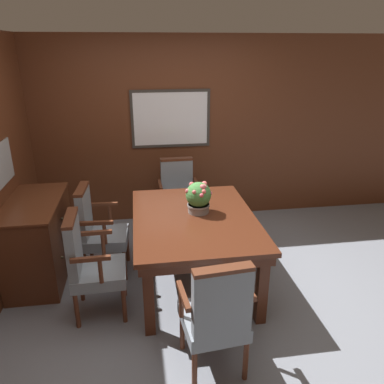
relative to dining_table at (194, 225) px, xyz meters
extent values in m
plane|color=gray|center=(-0.10, -0.28, -0.65)|extent=(14.00, 14.00, 0.00)
cube|color=#5B2D19|center=(-0.10, 1.66, 0.57)|extent=(7.20, 0.06, 2.45)
cube|color=white|center=(-0.06, 1.62, 0.76)|extent=(0.97, 0.01, 0.68)
cube|color=#38332D|center=(-0.06, 1.62, 1.11)|extent=(1.04, 0.02, 0.04)
cube|color=#38332D|center=(-0.06, 1.62, 0.40)|extent=(1.04, 0.02, 0.04)
cube|color=#38332D|center=(-0.56, 1.62, 0.76)|extent=(0.04, 0.02, 0.68)
cube|color=#38332D|center=(0.44, 1.62, 0.76)|extent=(0.03, 0.02, 0.68)
cube|color=#4C2314|center=(-0.49, -0.68, -0.30)|extent=(0.09, 0.09, 0.70)
cube|color=#4C2314|center=(0.49, -0.68, -0.30)|extent=(0.09, 0.09, 0.70)
cube|color=#4C2314|center=(-0.49, 0.68, -0.30)|extent=(0.09, 0.09, 0.70)
cube|color=#4C2314|center=(0.49, 0.68, -0.30)|extent=(0.09, 0.09, 0.70)
cube|color=#4C2314|center=(0.00, 0.00, 0.01)|extent=(1.12, 1.52, 0.09)
cube|color=#4C2314|center=(0.00, 0.00, 0.07)|extent=(1.18, 1.58, 0.04)
cylinder|color=#562B19|center=(-0.21, 0.86, -0.48)|extent=(0.04, 0.04, 0.35)
cylinder|color=#562B19|center=(0.17, 0.87, -0.48)|extent=(0.04, 0.04, 0.35)
cylinder|color=#562B19|center=(-0.23, 1.26, -0.48)|extent=(0.04, 0.04, 0.35)
cylinder|color=#562B19|center=(0.16, 1.27, -0.48)|extent=(0.04, 0.04, 0.35)
cube|color=gray|center=(-0.03, 1.07, -0.25)|extent=(0.46, 0.48, 0.11)
cube|color=gray|center=(-0.03, 1.26, 0.05)|extent=(0.41, 0.09, 0.49)
cube|color=#562B19|center=(-0.03, 1.26, 0.31)|extent=(0.41, 0.10, 0.03)
cylinder|color=#562B19|center=(-0.26, 1.02, -0.08)|extent=(0.04, 0.04, 0.23)
cube|color=#562B19|center=(-0.26, 1.09, 0.04)|extent=(0.05, 0.32, 0.04)
cylinder|color=#562B19|center=(0.20, 1.04, -0.08)|extent=(0.04, 0.04, 0.23)
cube|color=#562B19|center=(0.20, 1.11, 0.04)|extent=(0.05, 0.32, 0.04)
cylinder|color=#562B19|center=(0.15, -0.87, -0.48)|extent=(0.04, 0.04, 0.35)
cylinder|color=#562B19|center=(-0.24, -0.90, -0.48)|extent=(0.04, 0.04, 0.35)
cylinder|color=#562B19|center=(0.18, -1.27, -0.48)|extent=(0.04, 0.04, 0.35)
cylinder|color=#562B19|center=(-0.20, -1.30, -0.48)|extent=(0.04, 0.04, 0.35)
cube|color=gray|center=(-0.03, -1.08, -0.25)|extent=(0.48, 0.50, 0.11)
cube|color=gray|center=(-0.01, -1.28, 0.05)|extent=(0.41, 0.12, 0.49)
cube|color=#562B19|center=(-0.01, -1.28, 0.31)|extent=(0.41, 0.13, 0.03)
cylinder|color=#562B19|center=(0.20, -1.03, -0.08)|extent=(0.04, 0.04, 0.23)
cube|color=#562B19|center=(0.21, -1.10, 0.04)|extent=(0.07, 0.33, 0.04)
cylinder|color=#562B19|center=(-0.26, -1.07, -0.08)|extent=(0.04, 0.04, 0.23)
cube|color=#562B19|center=(-0.25, -1.14, 0.04)|extent=(0.07, 0.33, 0.04)
cylinder|color=#562B19|center=(-0.70, -0.51, -0.48)|extent=(0.04, 0.04, 0.35)
cylinder|color=#562B19|center=(-0.71, -0.13, -0.48)|extent=(0.04, 0.04, 0.35)
cylinder|color=#562B19|center=(-1.10, -0.52, -0.48)|extent=(0.04, 0.04, 0.35)
cylinder|color=#562B19|center=(-1.11, -0.14, -0.48)|extent=(0.04, 0.04, 0.35)
cube|color=gray|center=(-0.91, -0.33, -0.25)|extent=(0.47, 0.45, 0.11)
cube|color=gray|center=(-1.10, -0.33, 0.05)|extent=(0.09, 0.41, 0.49)
cube|color=#562B19|center=(-1.10, -0.33, 0.31)|extent=(0.10, 0.41, 0.03)
cylinder|color=#562B19|center=(-0.87, -0.56, -0.08)|extent=(0.04, 0.04, 0.23)
cube|color=#562B19|center=(-0.94, -0.56, 0.04)|extent=(0.32, 0.04, 0.04)
cylinder|color=#562B19|center=(-0.88, -0.10, -0.08)|extent=(0.04, 0.04, 0.23)
cube|color=#562B19|center=(-0.95, -0.10, 0.04)|extent=(0.32, 0.04, 0.04)
cylinder|color=#562B19|center=(-0.71, 0.14, -0.48)|extent=(0.04, 0.04, 0.35)
cylinder|color=#562B19|center=(-0.69, 0.52, -0.48)|extent=(0.04, 0.04, 0.35)
cylinder|color=#562B19|center=(-1.11, 0.16, -0.48)|extent=(0.04, 0.04, 0.35)
cylinder|color=#562B19|center=(-1.09, 0.54, -0.48)|extent=(0.04, 0.04, 0.35)
cube|color=gray|center=(-0.90, 0.34, -0.25)|extent=(0.49, 0.47, 0.11)
cube|color=gray|center=(-1.09, 0.35, 0.05)|extent=(0.10, 0.41, 0.49)
cube|color=#562B19|center=(-1.09, 0.35, 0.31)|extent=(0.11, 0.41, 0.03)
cylinder|color=#562B19|center=(-0.88, 0.11, -0.08)|extent=(0.04, 0.04, 0.23)
cube|color=#562B19|center=(-0.95, 0.11, 0.04)|extent=(0.33, 0.05, 0.04)
cylinder|color=#562B19|center=(-0.85, 0.57, -0.08)|extent=(0.04, 0.04, 0.23)
cube|color=#562B19|center=(-0.92, 0.57, 0.04)|extent=(0.33, 0.05, 0.04)
cylinder|color=gray|center=(0.06, 0.10, 0.14)|extent=(0.21, 0.21, 0.09)
cylinder|color=gray|center=(0.06, 0.10, 0.17)|extent=(0.22, 0.22, 0.02)
sphere|color=#427F3D|center=(0.06, 0.10, 0.28)|extent=(0.25, 0.25, 0.25)
sphere|color=#D86A73|center=(0.11, 0.06, 0.38)|extent=(0.04, 0.04, 0.04)
sphere|color=#D96165|center=(-0.05, 0.09, 0.33)|extent=(0.05, 0.05, 0.05)
sphere|color=#DF5B72|center=(0.18, 0.11, 0.28)|extent=(0.04, 0.04, 0.04)
sphere|color=#EE6864|center=(0.12, 0.14, 0.38)|extent=(0.06, 0.06, 0.06)
sphere|color=#DA5D57|center=(0.09, 0.01, 0.35)|extent=(0.05, 0.05, 0.05)
sphere|color=#D74E5B|center=(0.07, -0.01, 0.32)|extent=(0.04, 0.04, 0.04)
sphere|color=#D45959|center=(0.00, 0.15, 0.37)|extent=(0.05, 0.05, 0.05)
sphere|color=#D26564|center=(0.09, 0.04, 0.38)|extent=(0.06, 0.06, 0.06)
sphere|color=#D4615F|center=(0.00, 0.02, 0.35)|extent=(0.04, 0.04, 0.04)
cube|color=#512816|center=(-1.58, 0.36, -0.24)|extent=(0.51, 1.06, 0.83)
cube|color=#5B2D19|center=(-1.58, 0.36, 0.19)|extent=(0.53, 1.08, 0.02)
sphere|color=#4C422D|center=(-1.32, 0.36, 0.00)|extent=(0.03, 0.03, 0.03)
sphere|color=#4C422D|center=(-1.32, 0.12, -0.32)|extent=(0.03, 0.03, 0.03)
sphere|color=#4C422D|center=(-1.32, 0.60, -0.32)|extent=(0.03, 0.03, 0.03)
camera|label=1|loc=(-0.51, -3.27, 1.65)|focal=35.00mm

